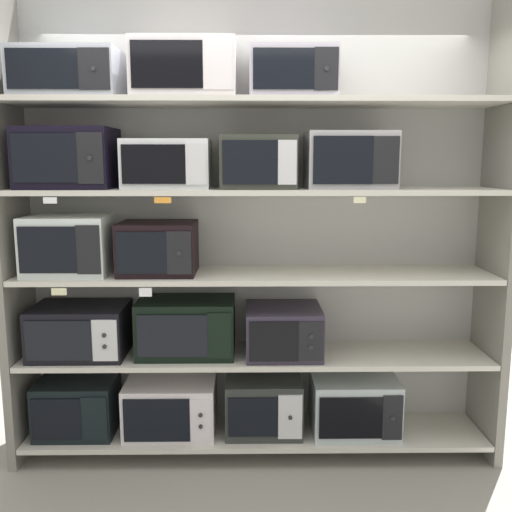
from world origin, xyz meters
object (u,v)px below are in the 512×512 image
microwave_8 (158,248)px  microwave_12 (349,160)px  microwave_13 (68,74)px  microwave_4 (80,330)px  microwave_5 (186,327)px  microwave_3 (354,404)px  microwave_15 (292,74)px  microwave_9 (68,158)px  microwave_0 (77,406)px  microwave_11 (258,162)px  microwave_10 (168,164)px  microwave_14 (185,70)px  microwave_6 (283,331)px  microwave_7 (69,245)px  microwave_1 (171,406)px  microwave_2 (264,404)px

microwave_8 → microwave_12: (1.10, -0.00, 0.50)m
microwave_12 → microwave_13: (-1.56, 0.00, 0.47)m
microwave_4 → microwave_5: bearing=0.0°
microwave_4 → microwave_5: 0.63m
microwave_3 → microwave_15: 1.98m
microwave_3 → microwave_15: (-0.40, -0.00, 1.94)m
microwave_12 → microwave_9: bearing=180.0°
microwave_0 → microwave_11: (1.10, -0.00, 1.46)m
microwave_10 → microwave_4: bearing=-180.0°
microwave_10 → microwave_0: bearing=180.0°
microwave_9 → microwave_14: microwave_14 is taller
microwave_6 → microwave_7: (-1.25, 0.00, 0.52)m
microwave_7 → microwave_13: 0.95m
microwave_3 → microwave_9: 2.22m
microwave_3 → microwave_13: (-1.63, -0.00, 1.94)m
microwave_13 → microwave_8: bearing=0.0°
microwave_3 → microwave_15: microwave_15 is taller
microwave_6 → microwave_11: bearing=180.0°
microwave_13 → microwave_14: (0.64, 0.00, 0.03)m
microwave_7 → microwave_15: bearing=-0.0°
microwave_1 → microwave_0: bearing=180.0°
microwave_0 → microwave_12: (1.62, -0.00, 1.48)m
microwave_4 → microwave_2: bearing=0.0°
microwave_5 → microwave_10: bearing=-179.9°
microwave_14 → microwave_9: bearing=180.0°
microwave_5 → microwave_15: 1.58m
microwave_4 → microwave_15: (1.24, 0.00, 1.47)m
microwave_9 → microwave_3: bearing=0.0°
microwave_3 → microwave_10: microwave_10 is taller
microwave_6 → microwave_14: (-0.56, 0.00, 1.50)m
microwave_4 → microwave_13: bearing=0.1°
microwave_7 → microwave_11: bearing=-0.0°
microwave_6 → microwave_13: bearing=180.0°
microwave_12 → microwave_13: 1.63m
microwave_3 → microwave_10: bearing=-180.0°
microwave_5 → microwave_10: microwave_10 is taller
microwave_10 → microwave_12: 1.03m
microwave_1 → microwave_2: size_ratio=1.18×
microwave_5 → microwave_14: (0.02, -0.00, 1.47)m
microwave_3 → microwave_5: 1.13m
microwave_0 → microwave_2: 1.13m
microwave_11 → microwave_4: bearing=180.0°
microwave_7 → microwave_13: bearing=-0.1°
microwave_0 → microwave_13: bearing=-0.2°
microwave_5 → microwave_1: bearing=-179.8°
microwave_11 → microwave_15: (0.19, 0.00, 0.48)m
microwave_1 → microwave_4: 0.71m
microwave_3 → microwave_14: size_ratio=0.91×
microwave_5 → microwave_11: (0.43, -0.00, 0.97)m
microwave_2 → microwave_8: microwave_8 is taller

